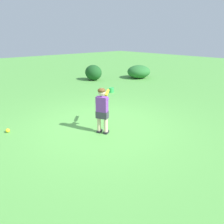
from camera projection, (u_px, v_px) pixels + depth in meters
The scene contains 6 objects.
ground_plane at pixel (101, 126), 5.22m from camera, with size 40.00×40.00×0.00m, color #519942.
child_batter at pixel (102, 106), 4.67m from camera, with size 0.57×0.67×1.08m.
play_ball_far_left at pixel (8, 131), 4.87m from camera, with size 0.10×0.10×0.10m, color yellow.
toy_bucket at pixel (111, 90), 8.33m from camera, with size 0.22×0.22×0.19m.
shrub_left_background at pixel (139, 72), 11.10m from camera, with size 1.17×1.27×0.68m, color #286B2D.
shrub_right_background at pixel (93, 73), 10.55m from camera, with size 0.94×0.78×0.77m, color #194C1E.
Camera 1 is at (3.75, -2.97, 2.14)m, focal length 33.18 mm.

